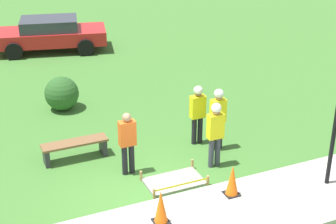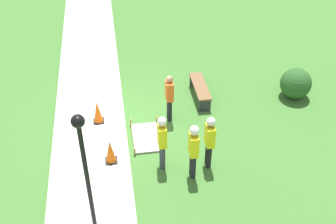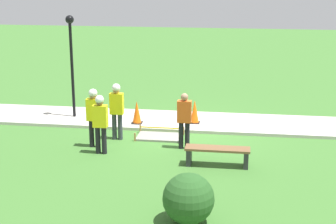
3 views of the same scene
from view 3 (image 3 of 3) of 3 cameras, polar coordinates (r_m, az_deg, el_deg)
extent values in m
plane|color=#3D702D|center=(16.31, 2.33, -2.36)|extent=(60.00, 60.00, 0.00)
cube|color=#BCB7AD|center=(17.35, 2.72, -1.07)|extent=(28.00, 2.24, 0.10)
cube|color=gray|center=(15.85, -0.93, -2.77)|extent=(1.38, 0.84, 0.06)
cube|color=tan|center=(16.12, 1.73, -2.09)|extent=(0.05, 0.05, 0.26)
cube|color=tan|center=(16.33, -3.08, -1.87)|extent=(0.05, 0.05, 0.26)
cube|color=tan|center=(15.34, 1.37, -3.03)|extent=(0.05, 0.05, 0.26)
cube|color=tan|center=(15.55, -3.68, -2.79)|extent=(0.05, 0.05, 0.26)
cube|color=yellow|center=(16.19, -0.69, -1.76)|extent=(1.38, 0.00, 0.04)
cube|color=black|center=(17.05, 2.95, -1.16)|extent=(0.34, 0.34, 0.02)
cone|color=orange|center=(16.95, 2.97, 0.08)|extent=(0.29, 0.29, 0.74)
cube|color=black|center=(17.03, -3.45, -1.20)|extent=(0.34, 0.34, 0.02)
cone|color=orange|center=(16.92, -3.47, 0.01)|extent=(0.29, 0.29, 0.72)
cube|color=#2D2D33|center=(13.65, 8.64, -5.20)|extent=(0.12, 0.40, 0.45)
cube|color=#2D2D33|center=(13.71, 2.34, -4.93)|extent=(0.12, 0.40, 0.45)
cube|color=brown|center=(13.57, 5.51, -4.07)|extent=(1.70, 0.44, 0.06)
cylinder|color=#383D47|center=(15.66, -5.33, -1.64)|extent=(0.14, 0.14, 0.81)
cylinder|color=#383D47|center=(15.70, -5.96, -1.61)|extent=(0.14, 0.14, 0.81)
cube|color=yellow|center=(15.48, -5.72, 0.93)|extent=(0.40, 0.22, 0.64)
sphere|color=#A37A5B|center=(15.38, -5.76, 2.47)|extent=(0.22, 0.22, 0.22)
sphere|color=white|center=(15.37, -5.77, 2.69)|extent=(0.25, 0.25, 0.25)
cylinder|color=black|center=(15.08, -7.81, -2.40)|extent=(0.14, 0.14, 0.81)
cylinder|color=black|center=(15.13, -8.47, -2.37)|extent=(0.14, 0.14, 0.81)
cube|color=yellow|center=(14.90, -8.25, 0.26)|extent=(0.40, 0.22, 0.64)
sphere|color=#A37A5B|center=(14.79, -8.31, 1.86)|extent=(0.22, 0.22, 0.22)
sphere|color=white|center=(14.78, -8.32, 2.09)|extent=(0.25, 0.25, 0.25)
cylinder|color=black|center=(14.52, -7.09, -3.13)|extent=(0.14, 0.14, 0.78)
cylinder|color=black|center=(14.57, -7.78, -3.09)|extent=(0.14, 0.14, 0.78)
cube|color=yellow|center=(14.34, -7.53, -0.46)|extent=(0.40, 0.22, 0.62)
sphere|color=brown|center=(14.23, -7.59, 1.15)|extent=(0.21, 0.21, 0.21)
sphere|color=white|center=(14.22, -7.60, 1.38)|extent=(0.24, 0.24, 0.24)
cylinder|color=black|center=(14.82, 2.15, -2.61)|extent=(0.14, 0.14, 0.80)
cylinder|color=black|center=(14.83, 1.45, -2.58)|extent=(0.14, 0.14, 0.80)
cube|color=#E55B1E|center=(14.62, 1.82, 0.05)|extent=(0.40, 0.22, 0.63)
sphere|color=#A37A5B|center=(14.51, 1.84, 1.66)|extent=(0.22, 0.22, 0.22)
cylinder|color=black|center=(17.70, -10.57, 4.54)|extent=(0.10, 0.10, 3.22)
sphere|color=black|center=(17.46, -10.85, 10.04)|extent=(0.28, 0.28, 0.28)
sphere|color=#285623|center=(10.57, 2.28, -9.58)|extent=(1.06, 1.06, 1.06)
camera|label=1|loc=(24.55, 13.52, 19.13)|focal=55.00mm
camera|label=2|loc=(20.17, -31.98, 23.26)|focal=45.00mm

